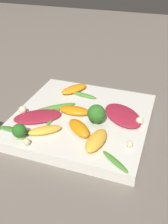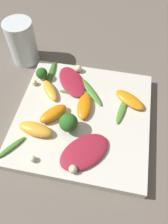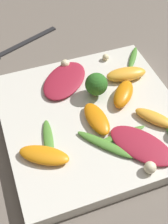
{
  "view_description": "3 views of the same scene",
  "coord_description": "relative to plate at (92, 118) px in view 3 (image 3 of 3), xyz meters",
  "views": [
    {
      "loc": [
        -0.46,
        -0.17,
        0.35
      ],
      "look_at": [
        -0.02,
        -0.01,
        0.04
      ],
      "focal_mm": 42.0,
      "sensor_mm": 36.0,
      "label": 1
    },
    {
      "loc": [
        0.05,
        -0.26,
        0.43
      ],
      "look_at": [
        0.0,
        -0.01,
        0.05
      ],
      "focal_mm": 35.0,
      "sensor_mm": 36.0,
      "label": 2
    },
    {
      "loc": [
        0.13,
        0.31,
        0.42
      ],
      "look_at": [
        0.02,
        0.01,
        0.04
      ],
      "focal_mm": 50.0,
      "sensor_mm": 36.0,
      "label": 3
    }
  ],
  "objects": [
    {
      "name": "radicchio_leaf_0",
      "position": [
        0.02,
        -0.09,
        0.02
      ],
      "size": [
        0.12,
        0.12,
        0.01
      ],
      "color": "maroon",
      "rests_on": "plate"
    },
    {
      "name": "broccoli_floret_0",
      "position": [
        -0.02,
        -0.04,
        0.04
      ],
      "size": [
        0.04,
        0.04,
        0.04
      ],
      "color": "#7A9E51",
      "rests_on": "plate"
    },
    {
      "name": "macadamia_nut_2",
      "position": [
        -0.07,
        -0.12,
        0.02
      ],
      "size": [
        0.01,
        0.01,
        0.01
      ],
      "color": "beige",
      "rests_on": "plate"
    },
    {
      "name": "orange_segment_3",
      "position": [
        0.1,
        0.06,
        0.02
      ],
      "size": [
        0.08,
        0.07,
        0.01
      ],
      "color": "orange",
      "rests_on": "plate"
    },
    {
      "name": "arugula_sprig_2",
      "position": [
        -0.02,
        0.06,
        0.01
      ],
      "size": [
        0.09,
        0.02,
        0.0
      ],
      "color": "#518E33",
      "rests_on": "plate"
    },
    {
      "name": "fork",
      "position": [
        0.09,
        -0.25,
        -0.01
      ],
      "size": [
        0.19,
        0.09,
        0.01
      ],
      "color": "#262628",
      "rests_on": "ground_plane"
    },
    {
      "name": "radicchio_leaf_1",
      "position": [
        -0.05,
        0.09,
        0.02
      ],
      "size": [
        0.1,
        0.12,
        0.01
      ],
      "color": "maroon",
      "rests_on": "plate"
    },
    {
      "name": "plate",
      "position": [
        0.0,
        0.0,
        0.0
      ],
      "size": [
        0.29,
        0.29,
        0.02
      ],
      "color": "silver",
      "rests_on": "ground_plane"
    },
    {
      "name": "orange_segment_0",
      "position": [
        -0.09,
        -0.06,
        0.02
      ],
      "size": [
        0.08,
        0.04,
        0.02
      ],
      "color": "#FCAD33",
      "rests_on": "plate"
    },
    {
      "name": "macadamia_nut_0",
      "position": [
        0.01,
        -0.13,
        0.02
      ],
      "size": [
        0.02,
        0.02,
        0.02
      ],
      "color": "beige",
      "rests_on": "plate"
    },
    {
      "name": "arugula_sprig_4",
      "position": [
        0.08,
        0.03,
        0.01
      ],
      "size": [
        0.03,
        0.08,
        0.01
      ],
      "color": "#518E33",
      "rests_on": "plate"
    },
    {
      "name": "arugula_sprig_3",
      "position": [
        -0.12,
        -0.11,
        0.02
      ],
      "size": [
        0.05,
        0.06,
        0.01
      ],
      "color": "#47842D",
      "rests_on": "plate"
    },
    {
      "name": "macadamia_nut_3",
      "position": [
        -0.04,
        0.13,
        0.02
      ],
      "size": [
        0.02,
        0.02,
        0.02
      ],
      "color": "beige",
      "rests_on": "plate"
    },
    {
      "name": "orange_segment_1",
      "position": [
        -0.09,
        0.05,
        0.02
      ],
      "size": [
        0.06,
        0.07,
        0.01
      ],
      "color": "#FCAD33",
      "rests_on": "plate"
    },
    {
      "name": "orange_segment_4",
      "position": [
        0.0,
        0.02,
        0.02
      ],
      "size": [
        0.04,
        0.07,
        0.02
      ],
      "color": "orange",
      "rests_on": "plate"
    },
    {
      "name": "arugula_sprig_0",
      "position": [
        0.01,
        0.07,
        0.02
      ],
      "size": [
        0.07,
        0.08,
        0.01
      ],
      "color": "#518E33",
      "rests_on": "plate"
    },
    {
      "name": "orange_segment_2",
      "position": [
        -0.06,
        -0.02,
        0.02
      ],
      "size": [
        0.07,
        0.07,
        0.02
      ],
      "color": "orange",
      "rests_on": "plate"
    },
    {
      "name": "ground_plane",
      "position": [
        0.0,
        0.0,
        -0.01
      ],
      "size": [
        2.4,
        2.4,
        0.0
      ],
      "primitive_type": "plane",
      "color": "#6B6056"
    }
  ]
}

